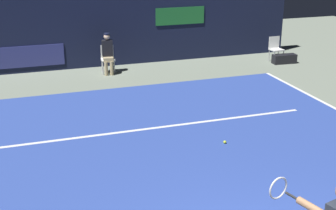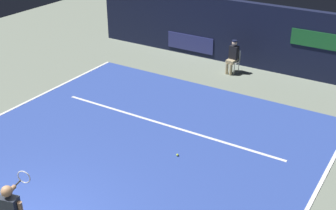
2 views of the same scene
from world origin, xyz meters
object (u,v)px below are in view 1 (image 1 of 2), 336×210
at_px(courtside_chair_near, 276,48).
at_px(equipment_bag, 284,59).
at_px(tennis_ball, 225,142).
at_px(line_judge_on_chair, 108,53).

xyz_separation_m(courtside_chair_near, equipment_bag, (0.16, -0.36, -0.34)).
height_order(courtside_chair_near, tennis_ball, courtside_chair_near).
xyz_separation_m(line_judge_on_chair, tennis_ball, (1.25, -6.34, -0.64)).
xyz_separation_m(tennis_ball, equipment_bag, (4.91, 5.62, 0.11)).
bearing_deg(courtside_chair_near, equipment_bag, -65.41).
relative_size(line_judge_on_chair, tennis_ball, 19.41).
distance_m(courtside_chair_near, tennis_ball, 7.65).
height_order(line_judge_on_chair, tennis_ball, line_judge_on_chair).
xyz_separation_m(line_judge_on_chair, courtside_chair_near, (6.00, -0.36, -0.18)).
bearing_deg(equipment_bag, courtside_chair_near, 118.17).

